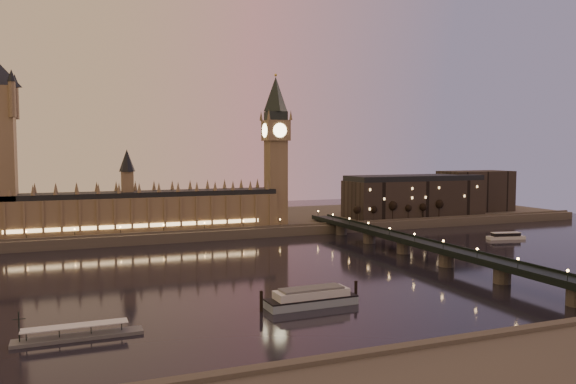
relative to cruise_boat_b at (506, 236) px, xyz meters
name	(u,v)px	position (x,y,z in m)	size (l,w,h in m)	color
ground	(258,273)	(-181.45, -37.30, -1.99)	(700.00, 700.00, 0.00)	black
far_embankment	(226,222)	(-151.45, 127.70, 1.01)	(560.00, 130.00, 6.00)	#423D35
palace_of_westminster	(137,206)	(-221.57, 83.69, 19.72)	(180.00, 26.62, 52.00)	brown
big_ben	(276,141)	(-127.46, 83.68, 61.96)	(17.68, 17.68, 104.00)	brown
westminster_bridge	(423,249)	(-89.84, -37.30, 3.53)	(13.20, 260.00, 15.30)	black
city_block	(435,194)	(13.49, 93.63, 20.25)	(155.00, 45.00, 34.00)	black
bare_tree_0	(359,209)	(-68.48, 71.70, 13.28)	(6.10, 6.10, 12.41)	black
bare_tree_1	(376,208)	(-54.40, 71.70, 13.28)	(6.10, 6.10, 12.41)	black
bare_tree_2	(392,208)	(-40.31, 71.70, 13.28)	(6.10, 6.10, 12.41)	black
bare_tree_3	(409,207)	(-26.22, 71.70, 13.28)	(6.10, 6.10, 12.41)	black
bare_tree_4	(425,206)	(-12.14, 71.70, 13.28)	(6.10, 6.10, 12.41)	black
bare_tree_5	(440,206)	(1.95, 71.70, 13.28)	(6.10, 6.10, 12.41)	black
cruise_boat_b	(506,236)	(0.00, 0.00, 0.00)	(25.22, 11.02, 4.52)	silver
moored_barge	(311,298)	(-180.50, -96.59, 1.09)	(39.87, 10.74, 7.31)	#8295A5
pontoon_pier	(78,335)	(-261.22, -103.49, -0.90)	(37.89, 6.32, 10.11)	#595B5E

